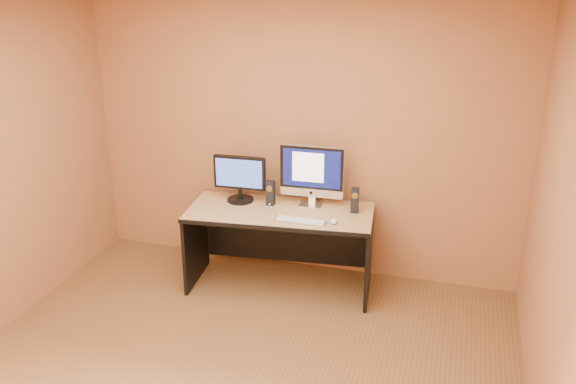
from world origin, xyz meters
name	(u,v)px	position (x,y,z in m)	size (l,w,h in m)	color
walls	(215,219)	(0.00, 0.00, 1.30)	(4.00, 4.00, 2.60)	#905B3A
desk	(280,249)	(-0.05, 1.52, 0.37)	(1.60, 0.70, 0.74)	tan
imac	(311,176)	(0.17, 1.73, 1.02)	(0.57, 0.21, 0.55)	silver
second_monitor	(240,179)	(-0.47, 1.65, 0.95)	(0.48, 0.24, 0.42)	black
speaker_left	(271,193)	(-0.18, 1.64, 0.85)	(0.07, 0.07, 0.22)	black
speaker_right	(355,200)	(0.57, 1.68, 0.85)	(0.07, 0.07, 0.22)	black
keyboard	(300,221)	(0.18, 1.35, 0.75)	(0.43, 0.12, 0.02)	#B8B8BD
mouse	(334,221)	(0.45, 1.40, 0.76)	(0.06, 0.10, 0.04)	silver
cable_a	(318,202)	(0.21, 1.81, 0.74)	(0.01, 0.01, 0.22)	black
cable_b	(318,201)	(0.21, 1.83, 0.74)	(0.01, 0.01, 0.18)	black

